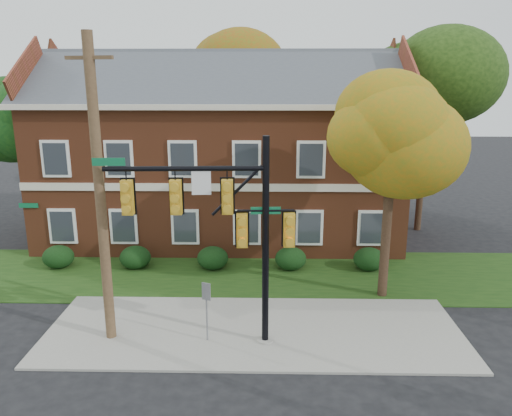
{
  "coord_description": "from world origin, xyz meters",
  "views": [
    {
      "loc": [
        0.4,
        -14.34,
        8.36
      ],
      "look_at": [
        0.03,
        3.0,
        3.83
      ],
      "focal_mm": 35.0,
      "sensor_mm": 36.0,
      "label": 1
    }
  ],
  "objects_px": {
    "traffic_signal": "(226,220)",
    "apartment_building": "(221,144)",
    "sign_post": "(206,302)",
    "hedge_center": "(213,258)",
    "hedge_far_right": "(369,259)",
    "hedge_right": "(291,259)",
    "tree_near_right": "(401,126)",
    "utility_pole": "(100,194)",
    "hedge_far_left": "(58,257)",
    "hedge_left": "(135,257)",
    "tree_far_rear": "(251,70)",
    "tree_right_rear": "(437,83)",
    "tree_left_rear": "(26,112)"
  },
  "relations": [
    {
      "from": "tree_far_rear",
      "to": "hedge_center",
      "type": "bearing_deg",
      "value": -95.85
    },
    {
      "from": "hedge_left",
      "to": "tree_left_rear",
      "type": "distance_m",
      "value": 9.69
    },
    {
      "from": "hedge_center",
      "to": "tree_far_rear",
      "type": "bearing_deg",
      "value": 84.15
    },
    {
      "from": "apartment_building",
      "to": "hedge_far_left",
      "type": "bearing_deg",
      "value": -143.11
    },
    {
      "from": "traffic_signal",
      "to": "hedge_far_right",
      "type": "bearing_deg",
      "value": 45.44
    },
    {
      "from": "apartment_building",
      "to": "hedge_left",
      "type": "relative_size",
      "value": 13.43
    },
    {
      "from": "tree_near_right",
      "to": "tree_right_rear",
      "type": "relative_size",
      "value": 0.81
    },
    {
      "from": "tree_near_right",
      "to": "sign_post",
      "type": "distance_m",
      "value": 9.26
    },
    {
      "from": "hedge_far_right",
      "to": "utility_pole",
      "type": "height_order",
      "value": "utility_pole"
    },
    {
      "from": "traffic_signal",
      "to": "hedge_center",
      "type": "bearing_deg",
      "value": 97.42
    },
    {
      "from": "tree_left_rear",
      "to": "hedge_center",
      "type": "bearing_deg",
      "value": -23.04
    },
    {
      "from": "utility_pole",
      "to": "hedge_center",
      "type": "bearing_deg",
      "value": 78.62
    },
    {
      "from": "sign_post",
      "to": "apartment_building",
      "type": "bearing_deg",
      "value": 115.18
    },
    {
      "from": "hedge_left",
      "to": "tree_right_rear",
      "type": "bearing_deg",
      "value": 22.42
    },
    {
      "from": "hedge_center",
      "to": "tree_far_rear",
      "type": "height_order",
      "value": "tree_far_rear"
    },
    {
      "from": "utility_pole",
      "to": "tree_right_rear",
      "type": "bearing_deg",
      "value": 53.44
    },
    {
      "from": "tree_near_right",
      "to": "utility_pole",
      "type": "relative_size",
      "value": 0.89
    },
    {
      "from": "hedge_left",
      "to": "tree_left_rear",
      "type": "relative_size",
      "value": 0.16
    },
    {
      "from": "traffic_signal",
      "to": "utility_pole",
      "type": "height_order",
      "value": "utility_pole"
    },
    {
      "from": "tree_far_rear",
      "to": "hedge_right",
      "type": "bearing_deg",
      "value": -80.64
    },
    {
      "from": "hedge_far_left",
      "to": "hedge_far_right",
      "type": "xyz_separation_m",
      "value": [
        14.0,
        0.0,
        0.0
      ]
    },
    {
      "from": "hedge_right",
      "to": "traffic_signal",
      "type": "bearing_deg",
      "value": -109.64
    },
    {
      "from": "hedge_center",
      "to": "hedge_far_right",
      "type": "xyz_separation_m",
      "value": [
        7.0,
        0.0,
        0.0
      ]
    },
    {
      "from": "hedge_center",
      "to": "sign_post",
      "type": "distance_m",
      "value": 6.5
    },
    {
      "from": "hedge_center",
      "to": "tree_right_rear",
      "type": "distance_m",
      "value": 14.94
    },
    {
      "from": "tree_near_right",
      "to": "tree_right_rear",
      "type": "xyz_separation_m",
      "value": [
        4.09,
        8.95,
        1.45
      ]
    },
    {
      "from": "hedge_left",
      "to": "tree_right_rear",
      "type": "height_order",
      "value": "tree_right_rear"
    },
    {
      "from": "tree_near_right",
      "to": "sign_post",
      "type": "bearing_deg",
      "value": -151.9
    },
    {
      "from": "hedge_right",
      "to": "hedge_far_right",
      "type": "relative_size",
      "value": 1.0
    },
    {
      "from": "hedge_far_left",
      "to": "traffic_signal",
      "type": "bearing_deg",
      "value": -38.59
    },
    {
      "from": "hedge_left",
      "to": "tree_far_rear",
      "type": "height_order",
      "value": "tree_far_rear"
    },
    {
      "from": "apartment_building",
      "to": "sign_post",
      "type": "xyz_separation_m",
      "value": [
        0.5,
        -11.68,
        -3.58
      ]
    },
    {
      "from": "traffic_signal",
      "to": "apartment_building",
      "type": "bearing_deg",
      "value": 92.91
    },
    {
      "from": "hedge_far_left",
      "to": "hedge_far_right",
      "type": "bearing_deg",
      "value": 0.0
    },
    {
      "from": "hedge_center",
      "to": "tree_right_rear",
      "type": "relative_size",
      "value": 0.13
    },
    {
      "from": "hedge_right",
      "to": "utility_pole",
      "type": "height_order",
      "value": "utility_pole"
    },
    {
      "from": "hedge_left",
      "to": "tree_right_rear",
      "type": "relative_size",
      "value": 0.13
    },
    {
      "from": "hedge_far_left",
      "to": "tree_right_rear",
      "type": "relative_size",
      "value": 0.13
    },
    {
      "from": "hedge_far_right",
      "to": "tree_far_rear",
      "type": "relative_size",
      "value": 0.12
    },
    {
      "from": "hedge_right",
      "to": "tree_right_rear",
      "type": "height_order",
      "value": "tree_right_rear"
    },
    {
      "from": "hedge_right",
      "to": "tree_right_rear",
      "type": "bearing_deg",
      "value": 38.02
    },
    {
      "from": "hedge_center",
      "to": "sign_post",
      "type": "bearing_deg",
      "value": -85.55
    },
    {
      "from": "tree_right_rear",
      "to": "utility_pole",
      "type": "relative_size",
      "value": 1.1
    },
    {
      "from": "tree_near_right",
      "to": "tree_left_rear",
      "type": "relative_size",
      "value": 0.97
    },
    {
      "from": "hedge_center",
      "to": "utility_pole",
      "type": "height_order",
      "value": "utility_pole"
    },
    {
      "from": "hedge_right",
      "to": "tree_near_right",
      "type": "relative_size",
      "value": 0.16
    },
    {
      "from": "hedge_center",
      "to": "tree_far_rear",
      "type": "xyz_separation_m",
      "value": [
        1.34,
        13.09,
        8.32
      ]
    },
    {
      "from": "hedge_left",
      "to": "tree_near_right",
      "type": "distance_m",
      "value": 12.68
    },
    {
      "from": "tree_left_rear",
      "to": "sign_post",
      "type": "xyz_separation_m",
      "value": [
        10.23,
        -10.56,
        -5.27
      ]
    },
    {
      "from": "utility_pole",
      "to": "sign_post",
      "type": "xyz_separation_m",
      "value": [
        3.21,
        -0.17,
        -3.5
      ]
    }
  ]
}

